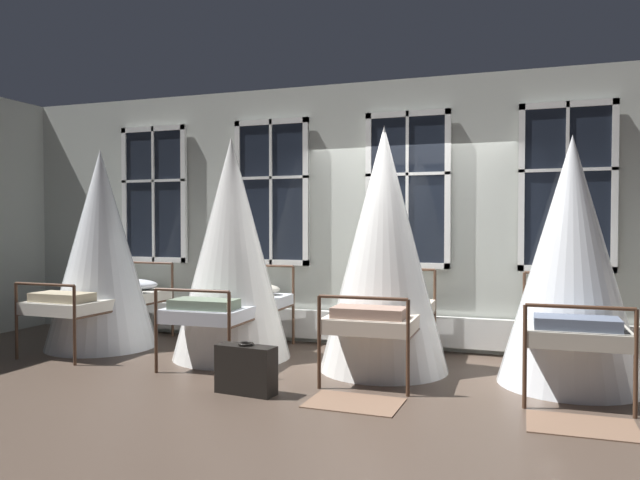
{
  "coord_description": "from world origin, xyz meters",
  "views": [
    {
      "loc": [
        1.42,
        -6.16,
        1.55
      ],
      "look_at": [
        -0.76,
        0.14,
        1.37
      ],
      "focal_mm": 34.2,
      "sensor_mm": 36.0,
      "label": 1
    }
  ],
  "objects_px": {
    "cot_first": "(101,251)",
    "cot_second": "(232,251)",
    "cot_fourth": "(571,264)",
    "suitcase_dark": "(246,369)",
    "cot_third": "(384,252)"
  },
  "relations": [
    {
      "from": "suitcase_dark",
      "to": "cot_first",
      "type": "bearing_deg",
      "value": 159.89
    },
    {
      "from": "cot_first",
      "to": "cot_second",
      "type": "xyz_separation_m",
      "value": [
        1.82,
        0.01,
        0.03
      ]
    },
    {
      "from": "cot_fourth",
      "to": "suitcase_dark",
      "type": "xyz_separation_m",
      "value": [
        -2.8,
        -1.29,
        -0.94
      ]
    },
    {
      "from": "cot_third",
      "to": "suitcase_dark",
      "type": "bearing_deg",
      "value": 142.31
    },
    {
      "from": "cot_second",
      "to": "suitcase_dark",
      "type": "bearing_deg",
      "value": -149.37
    },
    {
      "from": "cot_first",
      "to": "cot_fourth",
      "type": "bearing_deg",
      "value": -88.59
    },
    {
      "from": "suitcase_dark",
      "to": "cot_second",
      "type": "bearing_deg",
      "value": 128.34
    },
    {
      "from": "cot_first",
      "to": "cot_second",
      "type": "distance_m",
      "value": 1.82
    },
    {
      "from": "cot_fourth",
      "to": "suitcase_dark",
      "type": "bearing_deg",
      "value": 113.97
    },
    {
      "from": "cot_third",
      "to": "cot_second",
      "type": "bearing_deg",
      "value": 88.46
    },
    {
      "from": "cot_second",
      "to": "cot_third",
      "type": "distance_m",
      "value": 1.8
    },
    {
      "from": "cot_third",
      "to": "cot_fourth",
      "type": "xyz_separation_m",
      "value": [
        1.83,
        -0.02,
        -0.09
      ]
    },
    {
      "from": "cot_second",
      "to": "cot_fourth",
      "type": "bearing_deg",
      "value": -91.84
    },
    {
      "from": "cot_fourth",
      "to": "suitcase_dark",
      "type": "distance_m",
      "value": 3.22
    },
    {
      "from": "cot_first",
      "to": "suitcase_dark",
      "type": "xyz_separation_m",
      "value": [
        2.64,
        -1.32,
        -0.98
      ]
    }
  ]
}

